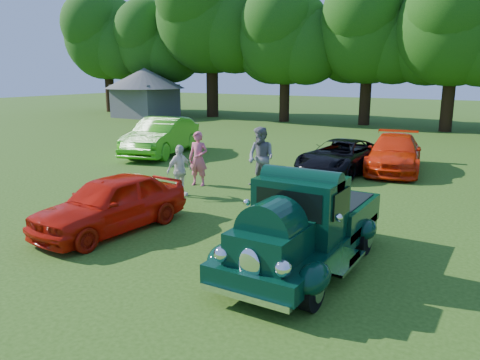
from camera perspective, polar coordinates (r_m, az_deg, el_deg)
The scene contains 11 objects.
ground at distance 9.69m, azimuth 1.93°, elevation -8.56°, with size 120.00×120.00×0.00m, color #294B11.
hero_pickup at distance 8.78m, azimuth 7.88°, elevation -5.75°, with size 2.08×4.46×1.74m.
red_convertible at distance 11.07m, azimuth -15.46°, elevation -2.74°, with size 1.53×3.79×1.29m, color red.
back_car_lime at distance 20.86m, azimuth -9.55°, elevation 5.26°, with size 1.72×4.93×1.63m, color green.
back_car_black at distance 17.27m, azimuth 12.13°, elevation 2.82°, with size 1.97×4.27×1.19m, color black.
back_car_orange at distance 18.17m, azimuth 18.28°, elevation 3.15°, with size 1.84×4.53×1.31m, color red.
spectator_pink at distance 14.97m, azimuth -5.10°, elevation 2.60°, with size 0.63×0.42×1.74m, color #DB5A75.
spectator_grey at distance 14.56m, azimuth 2.57°, elevation 2.71°, with size 0.94×0.73×1.92m, color slate.
spectator_white at distance 13.75m, azimuth -7.39°, elevation 1.14°, with size 0.89×0.37×1.52m, color silver.
gazebo at distance 39.13m, azimuth -11.50°, elevation 11.05°, with size 6.40×6.40×3.90m.
tree_line at distance 32.17m, azimuth 25.33°, elevation 17.57°, with size 64.88×9.12×12.44m.
Camera 1 is at (4.38, -7.88, 3.56)m, focal length 35.00 mm.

